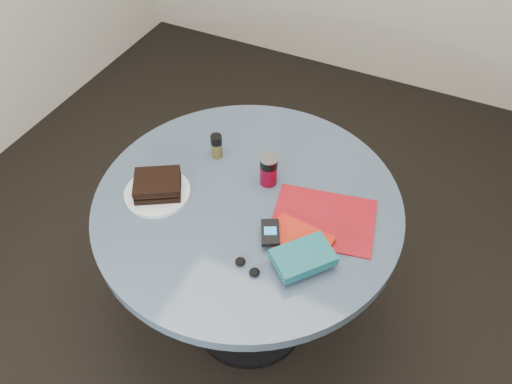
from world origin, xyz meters
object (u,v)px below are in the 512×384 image
at_px(pepper_grinder, 217,146).
at_px(red_book, 298,240).
at_px(magazine, 324,219).
at_px(table, 248,231).
at_px(headphones, 247,267).
at_px(soda_can, 269,170).
at_px(mp3_player, 270,233).
at_px(sandwich, 158,185).
at_px(novel, 303,257).
at_px(plate, 157,193).

bearing_deg(pepper_grinder, red_book, -29.91).
relative_size(magazine, red_book, 1.68).
relative_size(table, headphones, 11.00).
bearing_deg(red_book, soda_can, 141.12).
relative_size(magazine, mp3_player, 2.87).
bearing_deg(soda_can, sandwich, -146.30).
relative_size(soda_can, pepper_grinder, 1.22).
distance_m(table, pepper_grinder, 0.31).
bearing_deg(soda_can, pepper_grinder, 169.47).
bearing_deg(headphones, novel, 30.09).
xyz_separation_m(table, novel, (0.25, -0.16, 0.20)).
xyz_separation_m(table, magazine, (0.25, 0.03, 0.17)).
distance_m(plate, pepper_grinder, 0.26).
xyz_separation_m(sandwich, pepper_grinder, (0.09, 0.24, 0.01)).
relative_size(table, magazine, 3.19).
distance_m(soda_can, mp3_player, 0.24).
distance_m(plate, sandwich, 0.03).
xyz_separation_m(mp3_player, headphones, (-0.01, -0.13, -0.02)).
bearing_deg(mp3_player, novel, -20.92).
bearing_deg(magazine, novel, -100.51).
distance_m(red_book, mp3_player, 0.09).
height_order(sandwich, headphones, sandwich).
bearing_deg(headphones, plate, 161.11).
relative_size(novel, headphones, 1.85).
distance_m(plate, mp3_player, 0.41).
bearing_deg(magazine, plate, -177.65).
bearing_deg(magazine, mp3_player, -142.57).
bearing_deg(headphones, pepper_grinder, 128.74).
xyz_separation_m(plate, soda_can, (0.30, 0.21, 0.05)).
bearing_deg(sandwich, pepper_grinder, 70.43).
bearing_deg(headphones, sandwich, 160.32).
xyz_separation_m(table, soda_can, (0.03, 0.10, 0.22)).
bearing_deg(novel, sandwich, 123.74).
xyz_separation_m(pepper_grinder, red_book, (0.40, -0.23, -0.03)).
bearing_deg(soda_can, plate, -145.85).
height_order(plate, pepper_grinder, pepper_grinder).
height_order(plate, novel, novel).
height_order(plate, sandwich, sandwich).
bearing_deg(table, novel, -32.11).
height_order(magazine, mp3_player, mp3_player).
relative_size(table, novel, 5.93).
bearing_deg(pepper_grinder, novel, -34.20).
xyz_separation_m(sandwich, headphones, (0.39, -0.14, -0.03)).
bearing_deg(table, red_book, -22.82).
xyz_separation_m(novel, headphones, (-0.14, -0.08, -0.03)).
height_order(table, red_book, red_book).
bearing_deg(pepper_grinder, table, -36.88).
distance_m(table, magazine, 0.30).
distance_m(plate, magazine, 0.54).
xyz_separation_m(plate, sandwich, (0.00, 0.01, 0.03)).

